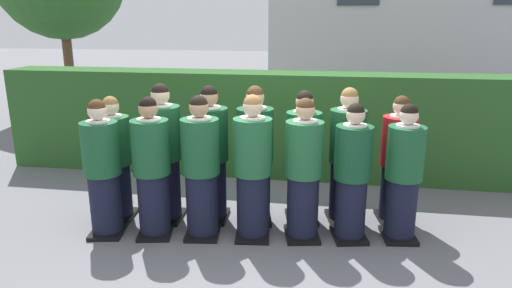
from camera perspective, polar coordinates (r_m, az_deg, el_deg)
The scene contains 16 objects.
ground_plane at distance 5.52m, azimuth -0.39°, elevation -11.21°, with size 60.00×60.00×0.00m, color slate.
student_front_row_0 at distance 5.56m, azimuth -18.38°, elevation -3.29°, with size 0.45×0.52×1.60m.
student_front_row_1 at distance 5.39m, azimuth -12.70°, elevation -3.29°, with size 0.47×0.55×1.64m.
student_front_row_2 at distance 5.27m, azimuth -6.81°, elevation -3.32°, with size 0.44×0.52×1.65m.
student_front_row_3 at distance 5.20m, azimuth -0.38°, elevation -3.40°, with size 0.44×0.52×1.67m.
student_front_row_4 at distance 5.21m, azimuth 5.88°, elevation -3.62°, with size 0.46×0.55×1.63m.
student_front_row_5 at distance 5.28m, azimuth 11.77°, elevation -3.91°, with size 0.45×0.52×1.58m.
student_front_row_6 at distance 5.43m, azimuth 17.72°, elevation -3.85°, with size 0.41×0.49×1.58m.
student_rear_row_0 at distance 5.96m, azimuth -16.98°, elevation -2.13°, with size 0.41×0.48×1.56m.
student_rear_row_1 at distance 5.77m, azimuth -11.33°, elevation -1.53°, with size 0.45×0.51×1.72m.
student_rear_row_2 at distance 5.69m, azimuth -5.63°, elevation -1.66°, with size 0.44×0.51×1.69m.
student_rear_row_3 at distance 5.61m, azimuth -0.12°, elevation -1.80°, with size 0.48×0.56×1.70m.
student_rear_row_4 at distance 5.67m, azimuth 5.81°, elevation -2.02°, with size 0.46×0.55×1.64m.
student_rear_row_5 at distance 5.72m, azimuth 11.07°, elevation -1.86°, with size 0.48×0.57×1.68m.
student_in_red_blazer at distance 5.88m, azimuth 16.98°, elevation -2.27°, with size 0.43×0.50×1.58m.
hedge at distance 7.38m, azimuth 2.56°, elevation 2.46°, with size 8.89×0.70×1.64m.
Camera 1 is at (0.83, -4.86, 2.47)m, focal length 32.43 mm.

